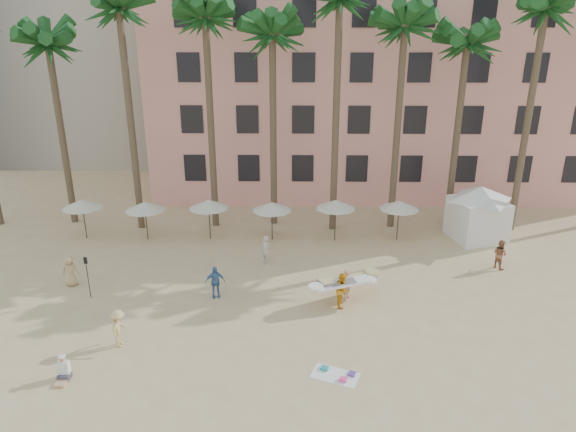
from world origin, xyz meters
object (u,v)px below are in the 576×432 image
(cabana, at_px, (479,208))
(carrier_yellow, at_px, (347,282))
(carrier_white, at_px, (343,288))
(pink_hotel, at_px, (374,89))

(cabana, bearing_deg, carrier_yellow, -138.39)
(carrier_yellow, height_order, carrier_white, carrier_white)
(cabana, xyz_separation_m, carrier_white, (-9.28, -8.66, -1.14))
(pink_hotel, relative_size, carrier_white, 12.36)
(carrier_yellow, bearing_deg, carrier_white, -113.34)
(cabana, height_order, carrier_yellow, cabana)
(pink_hotel, height_order, cabana, pink_hotel)
(cabana, xyz_separation_m, carrier_yellow, (-8.99, -7.99, -1.14))
(carrier_white, bearing_deg, cabana, 43.01)
(cabana, distance_m, carrier_white, 12.75)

